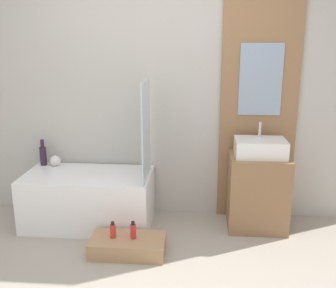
{
  "coord_description": "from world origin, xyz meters",
  "views": [
    {
      "loc": [
        0.38,
        -2.33,
        1.8
      ],
      "look_at": [
        0.13,
        0.72,
        0.97
      ],
      "focal_mm": 42.0,
      "sensor_mm": 36.0,
      "label": 1
    }
  ],
  "objects_px": {
    "sink": "(260,148)",
    "vase_tall_dark": "(43,155)",
    "bottle_soap_primary": "(113,231)",
    "vase_round_light": "(55,161)",
    "bathtub": "(89,199)",
    "bottle_soap_secondary": "(133,231)",
    "wooden_step_bench": "(128,245)"
  },
  "relations": [
    {
      "from": "bottle_soap_secondary",
      "to": "vase_tall_dark",
      "type": "bearing_deg",
      "value": 144.08
    },
    {
      "from": "bathtub",
      "to": "bottle_soap_secondary",
      "type": "distance_m",
      "value": 0.75
    },
    {
      "from": "sink",
      "to": "vase_tall_dark",
      "type": "relative_size",
      "value": 1.74
    },
    {
      "from": "bathtub",
      "to": "wooden_step_bench",
      "type": "height_order",
      "value": "bathtub"
    },
    {
      "from": "vase_round_light",
      "to": "bottle_soap_secondary",
      "type": "height_order",
      "value": "vase_round_light"
    },
    {
      "from": "bathtub",
      "to": "vase_tall_dark",
      "type": "xyz_separation_m",
      "value": [
        -0.53,
        0.24,
        0.37
      ]
    },
    {
      "from": "bathtub",
      "to": "vase_tall_dark",
      "type": "relative_size",
      "value": 4.55
    },
    {
      "from": "vase_tall_dark",
      "to": "bottle_soap_secondary",
      "type": "bearing_deg",
      "value": -35.92
    },
    {
      "from": "bottle_soap_primary",
      "to": "sink",
      "type": "bearing_deg",
      "value": 24.97
    },
    {
      "from": "vase_tall_dark",
      "to": "bottle_soap_primary",
      "type": "xyz_separation_m",
      "value": [
        0.89,
        -0.77,
        -0.43
      ]
    },
    {
      "from": "bathtub",
      "to": "bottle_soap_primary",
      "type": "distance_m",
      "value": 0.64
    },
    {
      "from": "wooden_step_bench",
      "to": "vase_tall_dark",
      "type": "xyz_separation_m",
      "value": [
        -1.02,
        0.77,
        0.56
      ]
    },
    {
      "from": "bathtub",
      "to": "sink",
      "type": "bearing_deg",
      "value": 2.59
    },
    {
      "from": "sink",
      "to": "bottle_soap_primary",
      "type": "xyz_separation_m",
      "value": [
        -1.3,
        -0.6,
        -0.6
      ]
    },
    {
      "from": "bathtub",
      "to": "sink",
      "type": "relative_size",
      "value": 2.62
    },
    {
      "from": "bathtub",
      "to": "bottle_soap_primary",
      "type": "height_order",
      "value": "bathtub"
    },
    {
      "from": "vase_tall_dark",
      "to": "sink",
      "type": "bearing_deg",
      "value": -4.36
    },
    {
      "from": "sink",
      "to": "vase_round_light",
      "type": "relative_size",
      "value": 4.29
    },
    {
      "from": "bathtub",
      "to": "sink",
      "type": "distance_m",
      "value": 1.74
    },
    {
      "from": "vase_tall_dark",
      "to": "vase_round_light",
      "type": "bearing_deg",
      "value": -9.01
    },
    {
      "from": "vase_tall_dark",
      "to": "bottle_soap_primary",
      "type": "relative_size",
      "value": 1.84
    },
    {
      "from": "wooden_step_bench",
      "to": "bottle_soap_secondary",
      "type": "height_order",
      "value": "bottle_soap_secondary"
    },
    {
      "from": "vase_tall_dark",
      "to": "bottle_soap_secondary",
      "type": "relative_size",
      "value": 1.72
    },
    {
      "from": "sink",
      "to": "vase_tall_dark",
      "type": "bearing_deg",
      "value": 175.64
    },
    {
      "from": "sink",
      "to": "bottle_soap_secondary",
      "type": "xyz_separation_m",
      "value": [
        -1.12,
        -0.6,
        -0.6
      ]
    },
    {
      "from": "sink",
      "to": "wooden_step_bench",
      "type": "bearing_deg",
      "value": -152.67
    },
    {
      "from": "sink",
      "to": "bottle_soap_primary",
      "type": "distance_m",
      "value": 1.55
    },
    {
      "from": "bathtub",
      "to": "wooden_step_bench",
      "type": "bearing_deg",
      "value": -47.64
    },
    {
      "from": "vase_round_light",
      "to": "bottle_soap_secondary",
      "type": "relative_size",
      "value": 0.7
    },
    {
      "from": "wooden_step_bench",
      "to": "vase_round_light",
      "type": "xyz_separation_m",
      "value": [
        -0.88,
        0.75,
        0.51
      ]
    },
    {
      "from": "bathtub",
      "to": "bottle_soap_primary",
      "type": "bearing_deg",
      "value": -56.18
    },
    {
      "from": "wooden_step_bench",
      "to": "vase_tall_dark",
      "type": "relative_size",
      "value": 2.36
    }
  ]
}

